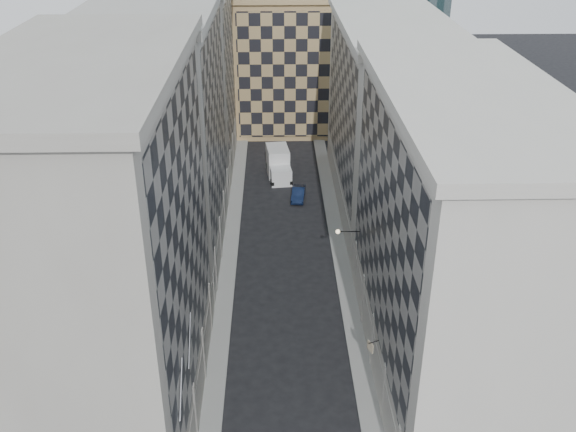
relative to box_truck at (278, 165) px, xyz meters
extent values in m
cube|color=gray|center=(-4.84, -19.25, -1.39)|extent=(1.50, 100.00, 0.15)
cube|color=gray|center=(5.66, -19.25, -1.39)|extent=(1.50, 100.00, 0.15)
cube|color=gray|center=(-10.59, -38.25, 10.04)|extent=(10.00, 22.00, 23.00)
cube|color=gray|center=(-5.71, -38.25, 11.54)|extent=(0.25, 19.36, 18.00)
cube|color=gray|center=(-5.79, -38.25, 0.14)|extent=(0.45, 21.12, 3.20)
cube|color=gray|center=(-10.59, -38.25, 21.89)|extent=(10.80, 22.80, 0.70)
cylinder|color=gray|center=(-5.94, -41.00, 0.74)|extent=(0.90, 0.90, 4.40)
cylinder|color=gray|center=(-5.94, -35.50, 0.74)|extent=(0.90, 0.90, 4.40)
cylinder|color=gray|center=(-5.94, -30.00, 0.74)|extent=(0.90, 0.90, 4.40)
cube|color=#9C9A91|center=(-10.59, -16.25, 9.54)|extent=(10.00, 22.00, 22.00)
cube|color=gray|center=(-5.71, -16.25, 11.04)|extent=(0.25, 19.36, 17.00)
cube|color=#9C9A91|center=(-5.79, -16.25, 0.14)|extent=(0.45, 21.12, 3.20)
cube|color=#9C9A91|center=(-10.59, -16.25, 20.89)|extent=(10.80, 22.80, 0.70)
cylinder|color=#9C9A91|center=(-5.94, -24.50, 0.74)|extent=(0.90, 0.90, 4.40)
cylinder|color=#9C9A91|center=(-5.94, -19.00, 0.74)|extent=(0.90, 0.90, 4.40)
cylinder|color=#9C9A91|center=(-5.94, -13.50, 0.74)|extent=(0.90, 0.90, 4.40)
cylinder|color=#9C9A91|center=(-5.94, -8.00, 0.74)|extent=(0.90, 0.90, 4.40)
cube|color=gray|center=(-10.59, 5.75, 9.04)|extent=(10.00, 22.00, 21.00)
cube|color=gray|center=(-5.71, 5.75, 10.54)|extent=(0.25, 19.36, 16.00)
cube|color=gray|center=(-5.79, 5.75, 0.14)|extent=(0.45, 21.12, 3.20)
cylinder|color=gray|center=(-5.94, -2.50, 0.74)|extent=(0.90, 0.90, 4.40)
cylinder|color=gray|center=(-5.94, 3.00, 0.74)|extent=(0.90, 0.90, 4.40)
cylinder|color=gray|center=(-5.94, 8.50, 0.74)|extent=(0.90, 0.90, 4.40)
cylinder|color=gray|center=(-5.94, 14.00, 0.74)|extent=(0.90, 0.90, 4.40)
cube|color=beige|center=(11.41, -34.25, 8.54)|extent=(10.00, 26.00, 20.00)
cube|color=gray|center=(6.53, -34.25, 10.04)|extent=(0.25, 22.88, 15.00)
cube|color=beige|center=(6.61, -34.25, 0.14)|extent=(0.45, 24.96, 3.20)
cube|color=beige|center=(11.41, -34.25, 18.89)|extent=(10.80, 26.80, 0.70)
cylinder|color=beige|center=(6.76, -39.45, 0.74)|extent=(0.90, 0.90, 4.40)
cylinder|color=beige|center=(6.76, -34.25, 0.74)|extent=(0.90, 0.90, 4.40)
cylinder|color=beige|center=(6.76, -29.05, 0.74)|extent=(0.90, 0.90, 4.40)
cylinder|color=beige|center=(6.76, -23.85, 0.74)|extent=(0.90, 0.90, 4.40)
cube|color=beige|center=(11.41, -7.25, 8.04)|extent=(10.00, 28.00, 19.00)
cube|color=gray|center=(6.53, -7.25, 9.54)|extent=(0.25, 24.64, 14.00)
cube|color=beige|center=(6.61, -7.25, 0.14)|extent=(0.45, 26.88, 3.20)
cube|color=beige|center=(11.41, -7.25, 17.89)|extent=(10.80, 28.80, 0.70)
cube|color=tan|center=(2.41, 18.75, 7.54)|extent=(16.00, 14.00, 18.00)
cube|color=tan|center=(2.41, 11.65, 7.54)|extent=(15.20, 0.25, 16.50)
cube|color=#302C26|center=(0.41, 32.75, 12.54)|extent=(6.00, 6.00, 28.00)
cylinder|color=gray|center=(-5.49, -45.25, 6.54)|extent=(0.10, 2.33, 2.33)
cylinder|color=gray|center=(-5.49, -41.25, 6.54)|extent=(0.10, 2.33, 2.33)
cylinder|color=black|center=(5.51, -25.25, 4.74)|extent=(1.80, 0.08, 0.08)
sphere|color=#FFE5B2|center=(4.61, -25.25, 4.74)|extent=(0.36, 0.36, 0.36)
cube|color=white|center=(0.23, -2.03, -0.49)|extent=(2.66, 2.85, 1.95)
cube|color=white|center=(-0.09, 0.77, 0.22)|extent=(2.91, 4.15, 3.35)
cylinder|color=black|center=(-0.75, -3.01, -0.97)|extent=(0.43, 1.00, 0.97)
cylinder|color=black|center=(1.40, -2.77, -0.97)|extent=(0.43, 1.00, 0.97)
cylinder|color=black|center=(-1.31, 1.94, -0.97)|extent=(0.43, 1.00, 0.97)
cylinder|color=black|center=(0.84, 2.18, -0.97)|extent=(0.43, 1.00, 0.97)
imported|color=#101C3B|center=(2.15, -6.40, -0.81)|extent=(1.84, 4.10, 1.30)
cylinder|color=black|center=(6.01, -36.90, 2.74)|extent=(0.75, 0.38, 0.06)
cube|color=#BEAC8B|center=(5.81, -36.90, 2.34)|extent=(0.34, 0.66, 0.69)
camera|label=1|loc=(-0.49, -70.80, 29.93)|focal=40.00mm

